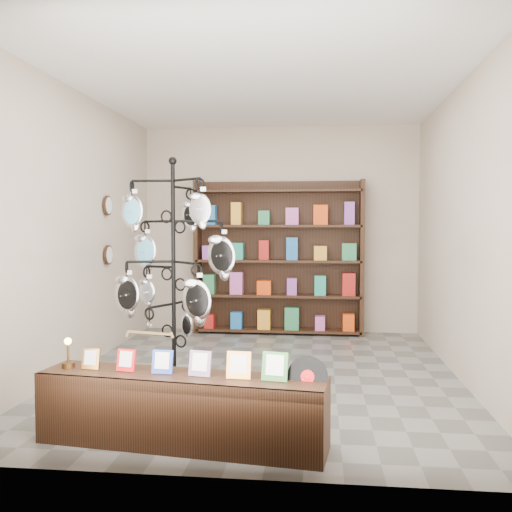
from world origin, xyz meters
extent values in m
plane|color=slate|center=(0.00, 0.00, 0.00)|extent=(5.00, 5.00, 0.00)
plane|color=#C4B39E|center=(0.00, 2.50, 1.50)|extent=(4.00, 0.00, 4.00)
plane|color=#C4B39E|center=(0.00, -2.50, 1.50)|extent=(4.00, 0.00, 4.00)
plane|color=#C4B39E|center=(-2.00, 0.00, 1.50)|extent=(0.00, 5.00, 5.00)
plane|color=#C4B39E|center=(2.00, 0.00, 1.50)|extent=(0.00, 5.00, 5.00)
plane|color=white|center=(0.00, 0.00, 3.00)|extent=(5.00, 5.00, 0.00)
cylinder|color=black|center=(-0.67, -1.07, 0.01)|extent=(0.55, 0.55, 0.03)
cylinder|color=black|center=(-0.67, -1.07, 1.04)|extent=(0.04, 0.04, 2.09)
sphere|color=black|center=(-0.67, -1.07, 2.11)|extent=(0.07, 0.07, 0.07)
ellipsoid|color=silver|center=(-0.60, -0.86, 0.66)|extent=(0.12, 0.07, 0.22)
cube|color=tan|center=(-0.80, -1.34, 0.67)|extent=(0.39, 0.10, 0.04)
cube|color=black|center=(-0.37, -2.01, 0.25)|extent=(2.09, 0.67, 0.50)
cube|color=gold|center=(-1.07, -1.92, 0.58)|extent=(0.14, 0.06, 0.15)
cube|color=red|center=(-0.79, -1.96, 0.58)|extent=(0.15, 0.07, 0.16)
cube|color=#263FA5|center=(-0.51, -1.99, 0.59)|extent=(0.15, 0.07, 0.17)
cube|color=#E54C33|center=(-0.23, -2.03, 0.59)|extent=(0.16, 0.07, 0.18)
cube|color=gold|center=(0.05, -2.06, 0.60)|extent=(0.17, 0.08, 0.19)
cube|color=#337233|center=(0.30, -2.09, 0.60)|extent=(0.18, 0.08, 0.20)
cylinder|color=black|center=(0.52, -2.07, 0.53)|extent=(0.29, 0.10, 0.28)
cylinder|color=red|center=(0.52, -2.08, 0.53)|extent=(0.10, 0.04, 0.09)
cylinder|color=#4F3216|center=(-1.25, -1.90, 0.52)|extent=(0.09, 0.09, 0.04)
cylinder|color=#4F3216|center=(-1.25, -1.90, 0.61)|extent=(0.02, 0.02, 0.13)
sphere|color=#FFBF59|center=(-1.25, -1.90, 0.70)|extent=(0.05, 0.05, 0.05)
cube|color=black|center=(0.00, 2.44, 1.10)|extent=(2.40, 0.04, 2.20)
cube|color=black|center=(-1.18, 2.28, 1.10)|extent=(0.06, 0.36, 2.20)
cube|color=black|center=(1.18, 2.28, 1.10)|extent=(0.06, 0.36, 2.20)
cube|color=black|center=(0.00, 2.28, 0.05)|extent=(2.36, 0.36, 0.04)
cube|color=black|center=(0.00, 2.28, 0.55)|extent=(2.36, 0.36, 0.03)
cube|color=black|center=(0.00, 2.28, 1.05)|extent=(2.36, 0.36, 0.04)
cube|color=black|center=(0.00, 2.28, 1.55)|extent=(2.36, 0.36, 0.04)
cube|color=black|center=(0.00, 2.28, 2.05)|extent=(2.36, 0.36, 0.04)
cylinder|color=black|center=(-1.97, 0.80, 1.80)|extent=(0.03, 0.24, 0.24)
cylinder|color=black|center=(-1.97, 0.80, 1.20)|extent=(0.03, 0.24, 0.24)
camera|label=1|loc=(0.60, -5.88, 1.55)|focal=40.00mm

